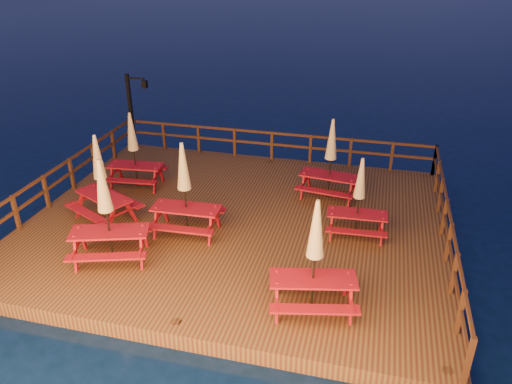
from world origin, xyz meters
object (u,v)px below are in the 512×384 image
picnic_table_0 (331,158)px  lamp_post (134,105)px  picnic_table_1 (100,177)px  picnic_table_2 (133,149)px

picnic_table_0 → lamp_post: bearing=170.7°
picnic_table_0 → picnic_table_1: (-6.21, -3.09, 0.01)m
picnic_table_2 → lamp_post: bearing=109.8°
picnic_table_0 → picnic_table_1: 6.94m
picnic_table_0 → picnic_table_2: 6.41m
picnic_table_1 → picnic_table_2: picnic_table_1 is taller
lamp_post → picnic_table_2: 3.49m
picnic_table_0 → picnic_table_1: bearing=-146.1°
picnic_table_0 → picnic_table_1: size_ratio=0.99×
picnic_table_2 → picnic_table_1: bearing=-92.2°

